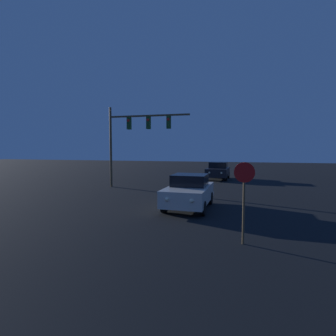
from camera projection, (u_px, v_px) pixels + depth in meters
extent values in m
cube|color=beige|center=(189.00, 194.00, 12.85)|extent=(2.04, 4.00, 0.77)
cube|color=black|center=(190.00, 180.00, 12.99)|extent=(1.69, 1.67, 0.56)
cylinder|color=black|center=(203.00, 208.00, 11.46)|extent=(0.23, 0.66, 0.65)
cylinder|color=black|center=(164.00, 206.00, 11.96)|extent=(0.23, 0.66, 0.65)
cylinder|color=black|center=(210.00, 198.00, 13.79)|extent=(0.23, 0.66, 0.65)
cylinder|color=black|center=(178.00, 196.00, 14.30)|extent=(0.23, 0.66, 0.65)
sphere|color=#F9EFC6|center=(191.00, 201.00, 10.79)|extent=(0.18, 0.18, 0.18)
sphere|color=#F9EFC6|center=(167.00, 199.00, 11.09)|extent=(0.18, 0.18, 0.18)
cube|color=black|center=(218.00, 172.00, 25.16)|extent=(2.10, 4.03, 0.77)
cube|color=black|center=(218.00, 165.00, 25.30)|extent=(1.71, 1.70, 0.56)
cylinder|color=black|center=(226.00, 177.00, 23.76)|extent=(0.24, 0.66, 0.65)
cylinder|color=black|center=(207.00, 177.00, 24.29)|extent=(0.24, 0.66, 0.65)
cylinder|color=black|center=(228.00, 175.00, 26.09)|extent=(0.24, 0.66, 0.65)
cylinder|color=black|center=(211.00, 174.00, 26.62)|extent=(0.24, 0.66, 0.65)
sphere|color=#F9EFC6|center=(221.00, 173.00, 23.10)|extent=(0.18, 0.18, 0.18)
sphere|color=#F9EFC6|center=(209.00, 173.00, 23.42)|extent=(0.18, 0.18, 0.18)
cylinder|color=brown|center=(111.00, 147.00, 19.99)|extent=(0.18, 0.18, 6.05)
cube|color=brown|center=(148.00, 116.00, 19.04)|extent=(6.11, 0.12, 0.12)
cube|color=#1E471E|center=(129.00, 123.00, 19.47)|extent=(0.28, 0.28, 0.90)
cylinder|color=red|center=(128.00, 120.00, 19.31)|extent=(0.20, 0.02, 0.20)
cube|color=#1E471E|center=(148.00, 123.00, 19.08)|extent=(0.28, 0.28, 0.90)
cylinder|color=red|center=(148.00, 120.00, 18.92)|extent=(0.20, 0.02, 0.20)
cube|color=#1E471E|center=(169.00, 122.00, 18.68)|extent=(0.28, 0.28, 0.90)
cylinder|color=red|center=(168.00, 119.00, 18.52)|extent=(0.20, 0.02, 0.20)
cylinder|color=brown|center=(244.00, 204.00, 7.95)|extent=(0.07, 0.07, 2.52)
cylinder|color=red|center=(244.00, 172.00, 7.86)|extent=(0.62, 0.03, 0.62)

